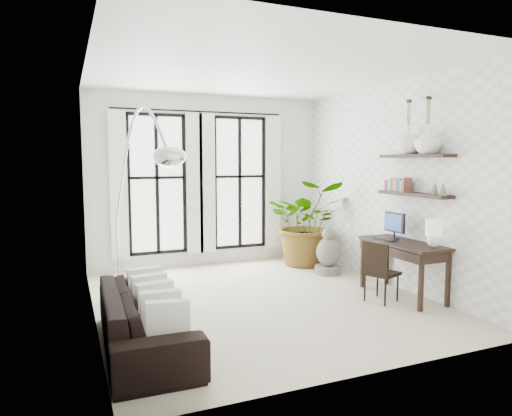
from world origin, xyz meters
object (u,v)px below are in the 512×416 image
desk (405,247)px  desk_chair (379,268)px  sofa (146,318)px  plant (307,223)px  arc_lamp (139,156)px  buddha (328,254)px

desk → desk_chair: size_ratio=1.60×
sofa → plant: plant is taller
desk_chair → arc_lamp: 3.57m
desk_chair → arc_lamp: (-3.16, 0.58, 1.55)m
arc_lamp → buddha: bearing=18.0°
arc_lamp → desk: bearing=-8.4°
sofa → arc_lamp: size_ratio=0.82×
desk → plant: bearing=96.5°
plant → buddha: plant is taller
plant → buddha: size_ratio=1.98×
desk_chair → desk: bearing=-15.5°
buddha → sofa: bearing=-150.2°
sofa → plant: bearing=-50.0°
arc_lamp → buddha: 3.93m
buddha → plant: bearing=90.1°
buddha → desk: bearing=-80.6°
sofa → desk_chair: size_ratio=2.52×
desk → arc_lamp: bearing=171.6°
desk_chair → sofa: bearing=165.0°
sofa → buddha: bearing=-58.6°
sofa → arc_lamp: bearing=-4.9°
desk_chair → buddha: size_ratio=1.04×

